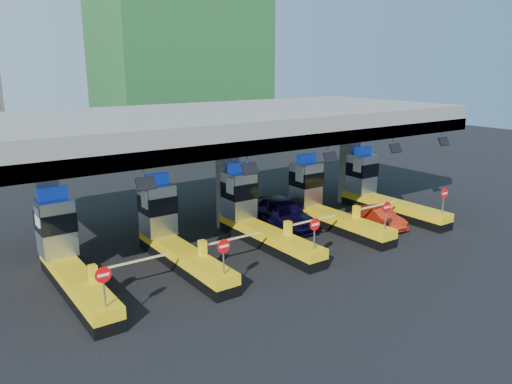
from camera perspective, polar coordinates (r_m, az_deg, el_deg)
ground at (r=27.56m, az=0.17°, el=-5.73°), size 120.00×120.00×0.00m
toll_canopy at (r=28.48m, az=-3.21°, el=7.60°), size 28.00×12.09×7.00m
toll_lane_far_left at (r=23.38m, az=-20.79°, el=-6.80°), size 4.43×8.00×4.16m
toll_lane_left at (r=24.94m, az=-9.64°, el=-4.73°), size 4.43×8.00×4.16m
toll_lane_center at (r=27.33m, az=-0.17°, el=-2.82°), size 4.43×8.00×4.16m
toll_lane_right at (r=30.37m, az=7.57°, el=-1.19°), size 4.43×8.00×4.16m
toll_lane_far_right at (r=33.88m, az=13.80°, el=0.14°), size 4.43×8.00×4.16m
bg_building_scaffold at (r=59.75m, az=-8.76°, el=18.51°), size 18.00×12.00×28.00m
van at (r=29.85m, az=3.10°, el=-2.35°), size 2.74×5.51×1.80m
red_car at (r=30.83m, az=13.98°, el=-2.80°), size 1.85×3.83×1.21m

